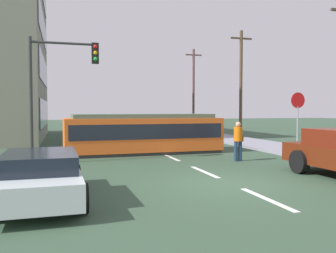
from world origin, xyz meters
TOP-DOWN VIEW (x-y plane):
  - ground_plane at (0.00, 10.00)m, footprint 120.00×120.00m
  - sidewalk_curb_right at (6.80, 6.00)m, footprint 3.20×36.00m
  - lane_stripe_0 at (0.00, -2.00)m, footprint 0.16×2.40m
  - lane_stripe_1 at (0.00, 2.00)m, footprint 0.16×2.40m
  - lane_stripe_2 at (0.00, 6.00)m, footprint 0.16×2.40m
  - lane_stripe_3 at (0.00, 14.03)m, footprint 0.16×2.40m
  - lane_stripe_4 at (0.00, 20.03)m, footprint 0.16×2.40m
  - streetcar_tram at (-0.85, 8.03)m, footprint 7.75×2.73m
  - city_bus at (-0.98, 13.20)m, footprint 2.66×5.60m
  - pedestrian_crossing at (2.39, 4.11)m, footprint 0.49×0.36m
  - parked_sedan_near at (-5.27, -0.69)m, footprint 2.02×4.41m
  - stop_sign at (6.31, 5.48)m, footprint 0.76×0.07m
  - traffic_light_mast at (-4.86, 5.56)m, footprint 2.72×0.33m
  - utility_pole_mid at (8.81, 16.07)m, footprint 1.80×0.24m
  - utility_pole_far at (8.70, 26.39)m, footprint 1.80×0.24m

SIDE VIEW (x-z plane):
  - ground_plane at x=0.00m, z-range 0.00..0.00m
  - lane_stripe_0 at x=0.00m, z-range 0.00..0.01m
  - lane_stripe_1 at x=0.00m, z-range 0.00..0.01m
  - lane_stripe_2 at x=0.00m, z-range 0.00..0.01m
  - lane_stripe_3 at x=0.00m, z-range 0.00..0.01m
  - lane_stripe_4 at x=0.00m, z-range 0.00..0.01m
  - sidewalk_curb_right at x=6.80m, z-range 0.00..0.14m
  - parked_sedan_near at x=-5.27m, z-range 0.03..1.22m
  - pedestrian_crossing at x=2.39m, z-range 0.11..1.78m
  - streetcar_tram at x=-0.85m, z-range 0.03..1.99m
  - city_bus at x=-0.98m, z-range 0.14..2.01m
  - stop_sign at x=6.31m, z-range 0.75..3.63m
  - traffic_light_mast at x=-4.86m, z-range 1.01..6.06m
  - utility_pole_mid at x=8.81m, z-range 0.18..8.53m
  - utility_pole_far at x=8.70m, z-range 0.18..8.72m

